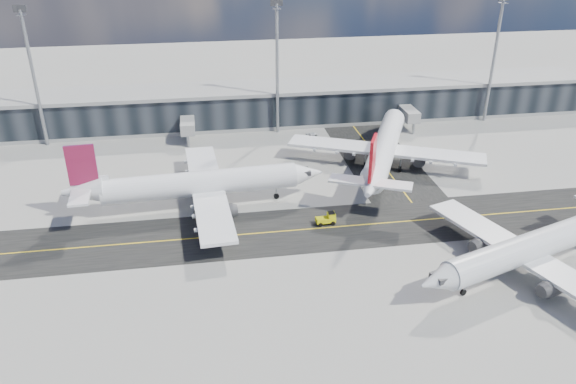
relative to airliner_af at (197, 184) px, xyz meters
name	(u,v)px	position (x,y,z in m)	size (l,w,h in m)	color
ground	(322,242)	(18.35, -14.40, -4.21)	(300.00, 300.00, 0.00)	gray
taxiway_lanes	(331,207)	(22.27, -3.66, -4.20)	(180.00, 63.00, 0.03)	black
terminal_concourse	(274,105)	(18.39, 40.53, -0.12)	(152.00, 19.80, 8.80)	black
floodlight_masts	(277,64)	(18.35, 33.60, 11.40)	(102.50, 0.70, 28.90)	gray
airliner_af	(197,184)	(0.00, 0.00, 0.00)	(43.04, 36.69, 12.75)	white
airliner_redtail	(384,148)	(35.65, 10.07, 0.17)	(36.72, 42.57, 13.25)	white
airliner_near	(535,246)	(45.56, -26.20, -0.32)	(38.68, 33.40, 11.77)	silver
baggage_tug	(327,218)	(20.31, -9.18, -3.24)	(3.19, 1.78, 1.94)	yellow
service_van	(314,137)	(25.36, 27.10, -3.52)	(2.31, 5.01, 1.39)	white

